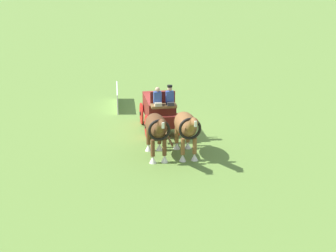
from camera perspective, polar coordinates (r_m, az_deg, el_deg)
ground_plane at (r=25.85m, az=-1.02°, el=-0.37°), size 220.00×220.00×0.00m
show_wagon at (r=25.32m, az=-0.97°, el=1.92°), size 5.53×1.84×2.68m
draft_horse_near at (r=22.13m, az=2.04°, el=-0.03°), size 3.10×1.08×2.24m
draft_horse_off at (r=21.91m, az=-1.29°, el=-0.20°), size 3.08×1.05×2.25m
sponsor_banner at (r=29.65m, az=-5.67°, el=3.22°), size 3.20×0.07×1.10m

